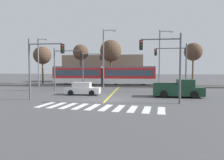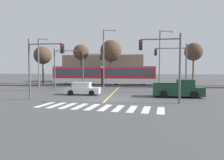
# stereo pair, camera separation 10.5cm
# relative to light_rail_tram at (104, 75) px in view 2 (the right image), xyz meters

# --- Properties ---
(ground_plane) EXTENTS (200.00, 200.00, 0.00)m
(ground_plane) POSITION_rel_light_rail_tram_xyz_m (2.97, -15.70, -2.05)
(ground_plane) COLOR #474749
(track_bed) EXTENTS (120.00, 4.00, 0.18)m
(track_bed) POSITION_rel_light_rail_tram_xyz_m (2.97, 0.01, -1.96)
(track_bed) COLOR #4C4742
(track_bed) RESTS_ON ground
(rail_near) EXTENTS (120.00, 0.08, 0.10)m
(rail_near) POSITION_rel_light_rail_tram_xyz_m (2.97, -0.71, -1.82)
(rail_near) COLOR #939399
(rail_near) RESTS_ON track_bed
(rail_far) EXTENTS (120.00, 0.08, 0.10)m
(rail_far) POSITION_rel_light_rail_tram_xyz_m (2.97, 0.73, -1.82)
(rail_far) COLOR #939399
(rail_far) RESTS_ON track_bed
(light_rail_tram) EXTENTS (18.50, 2.64, 3.43)m
(light_rail_tram) POSITION_rel_light_rail_tram_xyz_m (0.00, 0.00, 0.00)
(light_rail_tram) COLOR silver
(light_rail_tram) RESTS_ON track_bed
(crosswalk_stripe_0) EXTENTS (0.91, 2.85, 0.01)m
(crosswalk_stripe_0) POSITION_rel_light_rail_tram_xyz_m (-1.94, -19.52, -2.04)
(crosswalk_stripe_0) COLOR silver
(crosswalk_stripe_0) RESTS_ON ground
(crosswalk_stripe_1) EXTENTS (0.91, 2.85, 0.01)m
(crosswalk_stripe_1) POSITION_rel_light_rail_tram_xyz_m (-0.85, -19.66, -2.04)
(crosswalk_stripe_1) COLOR silver
(crosswalk_stripe_1) RESTS_ON ground
(crosswalk_stripe_2) EXTENTS (0.91, 2.85, 0.01)m
(crosswalk_stripe_2) POSITION_rel_light_rail_tram_xyz_m (0.24, -19.80, -2.04)
(crosswalk_stripe_2) COLOR silver
(crosswalk_stripe_2) RESTS_ON ground
(crosswalk_stripe_3) EXTENTS (0.91, 2.85, 0.01)m
(crosswalk_stripe_3) POSITION_rel_light_rail_tram_xyz_m (1.33, -19.94, -2.04)
(crosswalk_stripe_3) COLOR silver
(crosswalk_stripe_3) RESTS_ON ground
(crosswalk_stripe_4) EXTENTS (0.91, 2.85, 0.01)m
(crosswalk_stripe_4) POSITION_rel_light_rail_tram_xyz_m (2.42, -20.08, -2.04)
(crosswalk_stripe_4) COLOR silver
(crosswalk_stripe_4) RESTS_ON ground
(crosswalk_stripe_5) EXTENTS (0.91, 2.85, 0.01)m
(crosswalk_stripe_5) POSITION_rel_light_rail_tram_xyz_m (3.52, -20.22, -2.04)
(crosswalk_stripe_5) COLOR silver
(crosswalk_stripe_5) RESTS_ON ground
(crosswalk_stripe_6) EXTENTS (0.91, 2.85, 0.01)m
(crosswalk_stripe_6) POSITION_rel_light_rail_tram_xyz_m (4.61, -20.36, -2.04)
(crosswalk_stripe_6) COLOR silver
(crosswalk_stripe_6) RESTS_ON ground
(crosswalk_stripe_7) EXTENTS (0.91, 2.85, 0.01)m
(crosswalk_stripe_7) POSITION_rel_light_rail_tram_xyz_m (5.70, -20.50, -2.04)
(crosswalk_stripe_7) COLOR silver
(crosswalk_stripe_7) RESTS_ON ground
(crosswalk_stripe_8) EXTENTS (0.91, 2.85, 0.01)m
(crosswalk_stripe_8) POSITION_rel_light_rail_tram_xyz_m (6.79, -20.64, -2.04)
(crosswalk_stripe_8) COLOR silver
(crosswalk_stripe_8) RESTS_ON ground
(crosswalk_stripe_9) EXTENTS (0.91, 2.85, 0.01)m
(crosswalk_stripe_9) POSITION_rel_light_rail_tram_xyz_m (7.88, -20.78, -2.04)
(crosswalk_stripe_9) COLOR silver
(crosswalk_stripe_9) RESTS_ON ground
(lane_centre_line) EXTENTS (0.20, 16.16, 0.01)m
(lane_centre_line) POSITION_rel_light_rail_tram_xyz_m (2.97, -10.07, -2.05)
(lane_centre_line) COLOR gold
(lane_centre_line) RESTS_ON ground
(sedan_crossing) EXTENTS (4.25, 2.02, 1.52)m
(sedan_crossing) POSITION_rel_light_rail_tram_xyz_m (-0.51, -12.51, -1.35)
(sedan_crossing) COLOR silver
(sedan_crossing) RESTS_ON ground
(pickup_truck) EXTENTS (5.50, 2.45, 1.98)m
(pickup_truck) POSITION_rel_light_rail_tram_xyz_m (10.70, -13.17, -1.21)
(pickup_truck) COLOR #193D28
(pickup_truck) RESTS_ON ground
(traffic_light_far_left) EXTENTS (3.25, 0.38, 5.85)m
(traffic_light_far_left) POSITION_rel_light_rail_tram_xyz_m (-1.56, -4.59, 1.84)
(traffic_light_far_left) COLOR #515459
(traffic_light_far_left) RESTS_ON ground
(traffic_light_near_left) EXTENTS (3.75, 0.38, 6.18)m
(traffic_light_near_left) POSITION_rel_light_rail_tram_xyz_m (-3.52, -17.06, 1.98)
(traffic_light_near_left) COLOR #515459
(traffic_light_near_left) RESTS_ON ground
(traffic_light_mid_left) EXTENTS (4.25, 0.38, 6.14)m
(traffic_light_mid_left) POSITION_rel_light_rail_tram_xyz_m (-4.33, -8.50, 2.04)
(traffic_light_mid_left) COLOR #515459
(traffic_light_mid_left) RESTS_ON ground
(traffic_light_near_right) EXTENTS (3.75, 0.38, 6.34)m
(traffic_light_near_right) POSITION_rel_light_rail_tram_xyz_m (8.66, -17.55, 2.09)
(traffic_light_near_right) COLOR #515459
(traffic_light_near_right) RESTS_ON ground
(traffic_light_mid_right) EXTENTS (4.25, 0.38, 6.49)m
(traffic_light_mid_right) POSITION_rel_light_rail_tram_xyz_m (11.15, -8.51, 2.19)
(traffic_light_mid_right) COLOR #515459
(traffic_light_mid_right) RESTS_ON ground
(street_lamp_west) EXTENTS (1.91, 0.28, 8.48)m
(street_lamp_west) POSITION_rel_light_rail_tram_xyz_m (-10.85, -3.02, 2.73)
(street_lamp_west) COLOR slate
(street_lamp_west) RESTS_ON ground
(street_lamp_centre) EXTENTS (2.28, 0.28, 9.83)m
(street_lamp_centre) POSITION_rel_light_rail_tram_xyz_m (0.59, -2.52, 3.47)
(street_lamp_centre) COLOR slate
(street_lamp_centre) RESTS_ON ground
(street_lamp_east) EXTENTS (2.13, 0.28, 9.29)m
(street_lamp_east) POSITION_rel_light_rail_tram_xyz_m (9.79, -3.44, 3.18)
(street_lamp_east) COLOR slate
(street_lamp_east) RESTS_ON ground
(bare_tree_far_west) EXTENTS (3.73, 3.73, 7.89)m
(bare_tree_far_west) POSITION_rel_light_rail_tram_xyz_m (-13.85, 4.28, 3.94)
(bare_tree_far_west) COLOR brown
(bare_tree_far_west) RESTS_ON ground
(bare_tree_west) EXTENTS (3.21, 3.21, 8.20)m
(bare_tree_west) POSITION_rel_light_rail_tram_xyz_m (-5.50, 4.33, 4.48)
(bare_tree_west) COLOR brown
(bare_tree_west) RESTS_ON ground
(bare_tree_east) EXTENTS (4.33, 4.33, 8.96)m
(bare_tree_east) POSITION_rel_light_rail_tram_xyz_m (0.80, 4.09, 4.72)
(bare_tree_east) COLOR brown
(bare_tree_east) RESTS_ON ground
(bare_tree_far_east) EXTENTS (3.58, 3.58, 8.37)m
(bare_tree_far_east) POSITION_rel_light_rail_tram_xyz_m (17.30, 5.96, 4.49)
(bare_tree_far_east) COLOR brown
(bare_tree_far_east) RESTS_ON ground
(building_backdrop_far) EXTENTS (18.83, 6.00, 6.36)m
(building_backdrop_far) POSITION_rel_light_rail_tram_xyz_m (-1.96, 11.89, 1.13)
(building_backdrop_far) COLOR gray
(building_backdrop_far) RESTS_ON ground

